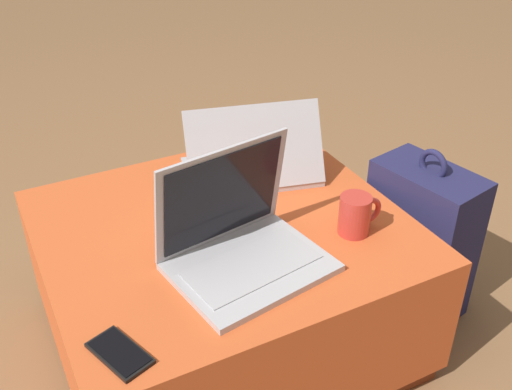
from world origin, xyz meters
name	(u,v)px	position (x,y,z in m)	size (l,w,h in m)	color
ground_plane	(227,337)	(0.00, 0.00, 0.00)	(14.00, 14.00, 0.00)	olive
ottoman	(225,284)	(0.00, 0.00, 0.19)	(0.87, 0.79, 0.39)	maroon
laptop_near	(241,242)	(-0.03, -0.15, 0.44)	(0.37, 0.31, 0.27)	#B7B7BC
laptop_far	(252,163)	(0.17, 0.17, 0.43)	(0.41, 0.31, 0.22)	#B7B7BC
cell_phone	(120,353)	(-0.35, -0.30, 0.39)	(0.11, 0.15, 0.01)	black
backpack	(422,240)	(0.57, -0.10, 0.21)	(0.26, 0.32, 0.51)	#23234C
coffee_mug	(356,214)	(0.27, -0.17, 0.44)	(0.11, 0.08, 0.10)	red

